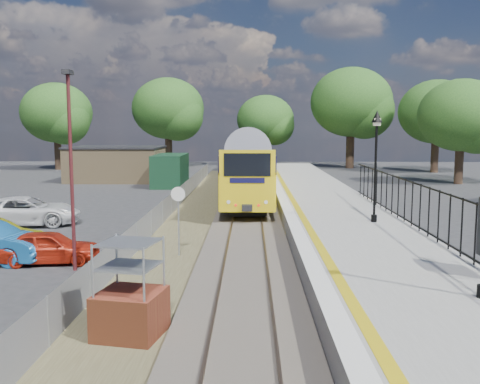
{
  "coord_description": "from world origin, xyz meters",
  "views": [
    {
      "loc": [
        0.17,
        -16.02,
        4.78
      ],
      "look_at": [
        -0.3,
        7.13,
        2.0
      ],
      "focal_mm": 40.0,
      "sensor_mm": 36.0,
      "label": 1
    }
  ],
  "objects_px": {
    "brick_plinth": "(130,291)",
    "car_white": "(26,211)",
    "victorian_lamp_north": "(376,140)",
    "car_red": "(49,247)",
    "train": "(249,156)",
    "speed_sign": "(178,210)",
    "carpark_lamp": "(71,158)"
  },
  "relations": [
    {
      "from": "victorian_lamp_north",
      "to": "carpark_lamp",
      "type": "distance_m",
      "value": 11.97
    },
    {
      "from": "brick_plinth",
      "to": "car_white",
      "type": "distance_m",
      "value": 16.33
    },
    {
      "from": "speed_sign",
      "to": "car_red",
      "type": "distance_m",
      "value": 4.74
    },
    {
      "from": "brick_plinth",
      "to": "car_red",
      "type": "relative_size",
      "value": 0.65
    },
    {
      "from": "speed_sign",
      "to": "car_red",
      "type": "relative_size",
      "value": 0.76
    },
    {
      "from": "speed_sign",
      "to": "car_white",
      "type": "relative_size",
      "value": 0.51
    },
    {
      "from": "train",
      "to": "speed_sign",
      "type": "bearing_deg",
      "value": -95.39
    },
    {
      "from": "victorian_lamp_north",
      "to": "car_white",
      "type": "bearing_deg",
      "value": 166.98
    },
    {
      "from": "brick_plinth",
      "to": "car_white",
      "type": "bearing_deg",
      "value": 120.66
    },
    {
      "from": "speed_sign",
      "to": "carpark_lamp",
      "type": "bearing_deg",
      "value": -142.75
    },
    {
      "from": "car_white",
      "to": "carpark_lamp",
      "type": "bearing_deg",
      "value": -157.71
    },
    {
      "from": "carpark_lamp",
      "to": "car_white",
      "type": "relative_size",
      "value": 1.3
    },
    {
      "from": "carpark_lamp",
      "to": "car_red",
      "type": "bearing_deg",
      "value": 142.93
    },
    {
      "from": "train",
      "to": "brick_plinth",
      "type": "xyz_separation_m",
      "value": [
        -2.57,
        -34.18,
        -1.25
      ]
    },
    {
      "from": "train",
      "to": "car_red",
      "type": "relative_size",
      "value": 11.7
    },
    {
      "from": "car_red",
      "to": "car_white",
      "type": "distance_m",
      "value": 8.35
    },
    {
      "from": "car_white",
      "to": "victorian_lamp_north",
      "type": "bearing_deg",
      "value": -112.49
    },
    {
      "from": "victorian_lamp_north",
      "to": "train",
      "type": "bearing_deg",
      "value": 102.51
    },
    {
      "from": "speed_sign",
      "to": "carpark_lamp",
      "type": "height_order",
      "value": "carpark_lamp"
    },
    {
      "from": "train",
      "to": "car_white",
      "type": "distance_m",
      "value": 22.96
    },
    {
      "from": "speed_sign",
      "to": "car_white",
      "type": "xyz_separation_m",
      "value": [
        -8.39,
        6.35,
        -1.06
      ]
    },
    {
      "from": "train",
      "to": "speed_sign",
      "type": "height_order",
      "value": "train"
    },
    {
      "from": "victorian_lamp_north",
      "to": "car_red",
      "type": "bearing_deg",
      "value": -163.54
    },
    {
      "from": "car_white",
      "to": "train",
      "type": "bearing_deg",
      "value": -37.88
    },
    {
      "from": "victorian_lamp_north",
      "to": "speed_sign",
      "type": "distance_m",
      "value": 8.6
    },
    {
      "from": "speed_sign",
      "to": "train",
      "type": "bearing_deg",
      "value": 91.16
    },
    {
      "from": "speed_sign",
      "to": "car_red",
      "type": "xyz_separation_m",
      "value": [
        -4.48,
        -1.02,
        -1.18
      ]
    },
    {
      "from": "victorian_lamp_north",
      "to": "car_red",
      "type": "distance_m",
      "value": 13.33
    },
    {
      "from": "brick_plinth",
      "to": "speed_sign",
      "type": "relative_size",
      "value": 0.86
    },
    {
      "from": "victorian_lamp_north",
      "to": "car_red",
      "type": "xyz_separation_m",
      "value": [
        -12.28,
        -3.63,
        -3.7
      ]
    },
    {
      "from": "brick_plinth",
      "to": "carpark_lamp",
      "type": "height_order",
      "value": "carpark_lamp"
    },
    {
      "from": "speed_sign",
      "to": "car_white",
      "type": "bearing_deg",
      "value": 149.44
    }
  ]
}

